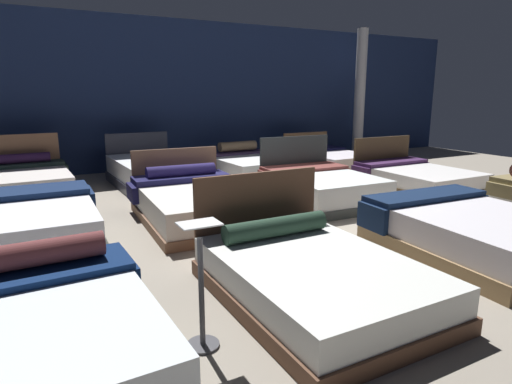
{
  "coord_description": "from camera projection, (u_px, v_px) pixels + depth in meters",
  "views": [
    {
      "loc": [
        -3.19,
        -5.6,
        1.79
      ],
      "look_at": [
        -0.26,
        -0.07,
        0.35
      ],
      "focal_mm": 30.22,
      "sensor_mm": 36.0,
      "label": 1
    }
  ],
  "objects": [
    {
      "name": "bed_10",
      "position": [
        252.0,
        166.0,
        9.57
      ],
      "size": [
        1.77,
        2.02,
        0.7
      ],
      "rotation": [
        0.0,
        0.0,
        0.05
      ],
      "color": "#30282D",
      "rests_on": "ground_plane"
    },
    {
      "name": "bed_9",
      "position": [
        153.0,
        172.0,
        8.55
      ],
      "size": [
        1.51,
        2.22,
        0.96
      ],
      "rotation": [
        0.0,
        0.0,
        0.04
      ],
      "color": "#2A2D3A",
      "rests_on": "ground_plane"
    },
    {
      "name": "bed_2",
      "position": [
        472.0,
        232.0,
        4.89
      ],
      "size": [
        1.79,
        2.13,
        0.56
      ],
      "rotation": [
        0.0,
        0.0,
        -0.05
      ],
      "color": "#91734C",
      "rests_on": "ground_plane"
    },
    {
      "name": "bed_5",
      "position": [
        195.0,
        203.0,
        6.18
      ],
      "size": [
        1.62,
        2.22,
        0.93
      ],
      "rotation": [
        0.0,
        0.0,
        -0.04
      ],
      "color": "brown",
      "rests_on": "ground_plane"
    },
    {
      "name": "price_sign",
      "position": [
        202.0,
        301.0,
        3.04
      ],
      "size": [
        0.28,
        0.24,
        0.93
      ],
      "color": "#3F3F44",
      "rests_on": "ground_plane"
    },
    {
      "name": "ground_plane",
      "position": [
        268.0,
        212.0,
        6.68
      ],
      "size": [
        18.0,
        18.0,
        0.02
      ],
      "primitive_type": "cube",
      "color": "gray"
    },
    {
      "name": "bed_8",
      "position": [
        24.0,
        183.0,
        7.56
      ],
      "size": [
        1.59,
        2.01,
        1.03
      ],
      "rotation": [
        0.0,
        0.0,
        0.04
      ],
      "color": "#986A4B",
      "rests_on": "ground_plane"
    },
    {
      "name": "bed_1",
      "position": [
        311.0,
        275.0,
        3.83
      ],
      "size": [
        1.54,
        2.16,
        0.98
      ],
      "rotation": [
        0.0,
        0.0,
        0.01
      ],
      "color": "brown",
      "rests_on": "ground_plane"
    },
    {
      "name": "bed_6",
      "position": [
        321.0,
        187.0,
        7.23
      ],
      "size": [
        1.59,
        1.99,
        1.03
      ],
      "rotation": [
        0.0,
        0.0,
        -0.04
      ],
      "color": "#2A3031",
      "rests_on": "ground_plane"
    },
    {
      "name": "bed_0",
      "position": [
        31.0,
        339.0,
        2.8
      ],
      "size": [
        1.7,
        2.03,
        0.69
      ],
      "rotation": [
        0.0,
        0.0,
        0.04
      ],
      "color": "#51585B",
      "rests_on": "ground_plane"
    },
    {
      "name": "showroom_back_wall",
      "position": [
        172.0,
        95.0,
        10.35
      ],
      "size": [
        18.0,
        0.06,
        3.5
      ],
      "primitive_type": "cube",
      "color": "navy",
      "rests_on": "ground_plane"
    },
    {
      "name": "bed_7",
      "position": [
        416.0,
        178.0,
        8.22
      ],
      "size": [
        1.65,
        2.05,
        0.91
      ],
      "rotation": [
        0.0,
        0.0,
        -0.0
      ],
      "color": "brown",
      "rests_on": "ground_plane"
    },
    {
      "name": "support_pillar",
      "position": [
        360.0,
        95.0,
        11.94
      ],
      "size": [
        0.29,
        0.29,
        3.5
      ],
      "primitive_type": "cylinder",
      "color": "silver",
      "rests_on": "ground_plane"
    },
    {
      "name": "bed_4",
      "position": [
        29.0,
        224.0,
        5.18
      ],
      "size": [
        1.63,
        2.11,
        0.56
      ],
      "rotation": [
        0.0,
        0.0,
        -0.01
      ],
      "color": "#2E322D",
      "rests_on": "ground_plane"
    },
    {
      "name": "bed_11",
      "position": [
        328.0,
        159.0,
        10.55
      ],
      "size": [
        1.52,
        2.12,
        0.79
      ],
      "rotation": [
        0.0,
        0.0,
        0.02
      ],
      "color": "#976C44",
      "rests_on": "ground_plane"
    }
  ]
}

